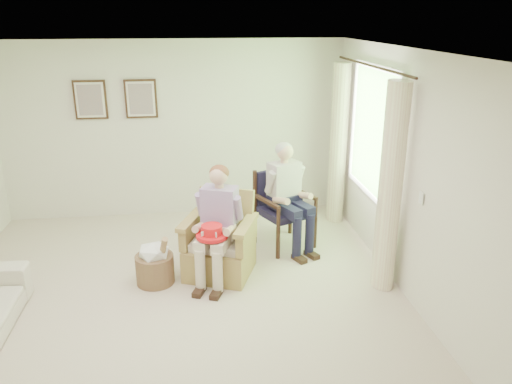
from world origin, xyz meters
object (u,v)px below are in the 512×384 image
person_dark (286,190)px  hatbox (155,263)px  wicker_armchair (219,249)px  red_hat (212,233)px  wood_armchair (284,205)px  person_wicker (219,217)px

person_dark → hatbox: bearing=178.4°
wicker_armchair → red_hat: (-0.09, -0.32, 0.35)m
wicker_armchair → person_dark: bearing=52.7°
wood_armchair → red_hat: size_ratio=2.82×
wood_armchair → person_dark: (0.00, -0.16, 0.27)m
person_wicker → red_hat: 0.23m
wicker_armchair → person_wicker: person_wicker is taller
person_dark → wood_armchair: bearing=65.1°
person_wicker → hatbox: person_wicker is taller
wicker_armchair → wood_armchair: (0.90, 0.72, 0.24)m
hatbox → person_wicker: bearing=1.9°
wood_armchair → person_wicker: 1.25m
red_hat → person_dark: bearing=41.3°
wicker_armchair → hatbox: wicker_armchair is taller
wood_armchair → wicker_armchair: bearing=-166.3°
wicker_armchair → wood_armchair: 1.17m
wood_armchair → person_dark: size_ratio=0.72×
wood_armchair → person_dark: bearing=-114.9°
red_hat → hatbox: bearing=165.7°
wicker_armchair → hatbox: size_ratio=1.50×
hatbox → wicker_armchair: bearing=11.6°
wood_armchair → person_wicker: bearing=-161.6°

